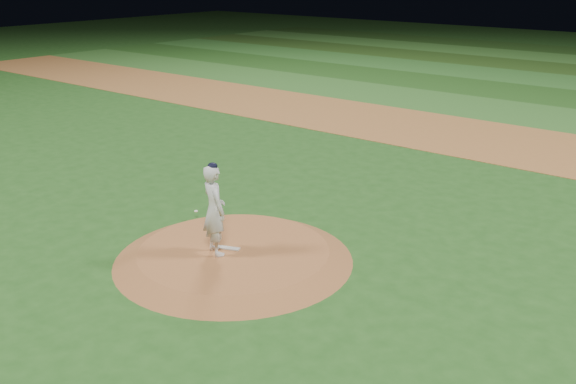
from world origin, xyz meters
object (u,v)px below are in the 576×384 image
at_px(pitcher_on_mound, 214,210).
at_px(rosin_bag, 196,211).
at_px(pitching_rubber, 228,248).
at_px(pitchers_mound, 234,254).

bearing_deg(pitcher_on_mound, rosin_bag, 146.33).
bearing_deg(pitcher_on_mound, pitching_rubber, 81.28).
bearing_deg(rosin_bag, pitcher_on_mound, -33.67).
distance_m(rosin_bag, pitcher_on_mound, 2.84).
bearing_deg(pitchers_mound, pitching_rubber, -158.90).
relative_size(rosin_bag, pitcher_on_mound, 0.05).
xyz_separation_m(pitchers_mound, rosin_bag, (-2.40, 1.09, 0.15)).
xyz_separation_m(pitchers_mound, pitching_rubber, (-0.14, -0.06, 0.14)).
distance_m(pitchers_mound, pitcher_on_mound, 1.25).
xyz_separation_m(pitching_rubber, rosin_bag, (-2.26, 1.15, 0.01)).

